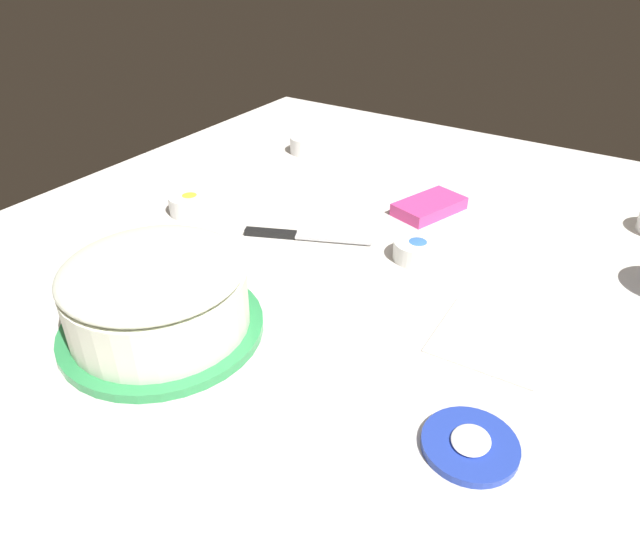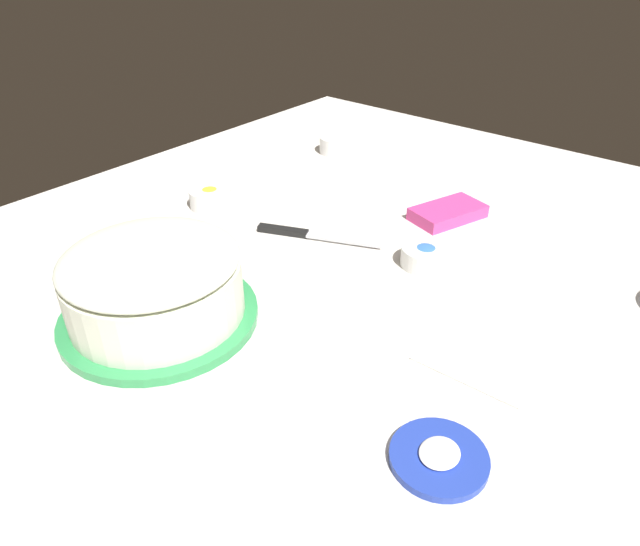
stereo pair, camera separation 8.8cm
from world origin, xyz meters
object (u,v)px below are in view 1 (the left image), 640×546
at_px(spreading_knife, 296,235).
at_px(paper_napkin, 492,338).
at_px(frosted_cake, 157,298).
at_px(frosting_tub_lid, 470,444).
at_px(sprinkle_bowl_blue, 417,249).
at_px(sprinkle_bowl_yellow, 190,203).
at_px(candy_box_lower, 429,206).
at_px(sprinkle_bowl_pink, 307,144).

bearing_deg(spreading_knife, paper_napkin, 76.77).
height_order(frosted_cake, spreading_knife, frosted_cake).
xyz_separation_m(frosted_cake, spreading_knife, (-0.33, 0.00, -0.05)).
bearing_deg(frosting_tub_lid, paper_napkin, -168.45).
xyz_separation_m(spreading_knife, sprinkle_bowl_blue, (-0.05, 0.22, 0.01)).
height_order(sprinkle_bowl_blue, sprinkle_bowl_yellow, sprinkle_bowl_yellow).
distance_m(sprinkle_bowl_blue, candy_box_lower, 0.19).
relative_size(frosting_tub_lid, sprinkle_bowl_yellow, 1.31).
bearing_deg(sprinkle_bowl_blue, paper_napkin, 51.41).
relative_size(sprinkle_bowl_pink, paper_napkin, 0.57).
bearing_deg(sprinkle_bowl_blue, frosting_tub_lid, 32.91).
height_order(spreading_knife, sprinkle_bowl_yellow, sprinkle_bowl_yellow).
height_order(frosted_cake, candy_box_lower, frosted_cake).
bearing_deg(candy_box_lower, frosting_tub_lid, 46.51).
height_order(spreading_knife, candy_box_lower, candy_box_lower).
bearing_deg(frosted_cake, sprinkle_bowl_pink, -162.33).
height_order(spreading_knife, sprinkle_bowl_pink, sprinkle_bowl_pink).
bearing_deg(paper_napkin, spreading_knife, -103.23).
height_order(frosted_cake, frosting_tub_lid, frosted_cake).
relative_size(frosted_cake, sprinkle_bowl_yellow, 3.44).
bearing_deg(sprinkle_bowl_yellow, sprinkle_bowl_pink, 179.01).
distance_m(spreading_knife, sprinkle_bowl_pink, 0.44).
bearing_deg(frosted_cake, sprinkle_bowl_yellow, -142.46).
distance_m(frosted_cake, candy_box_lower, 0.59).
relative_size(sprinkle_bowl_pink, candy_box_lower, 0.60).
bearing_deg(spreading_knife, sprinkle_bowl_blue, 103.56).
bearing_deg(sprinkle_bowl_yellow, spreading_knife, 96.66).
relative_size(frosting_tub_lid, candy_box_lower, 0.77).
xyz_separation_m(frosting_tub_lid, candy_box_lower, (-0.53, -0.28, 0.01)).
xyz_separation_m(spreading_knife, sprinkle_bowl_pink, (-0.38, -0.23, 0.02)).
bearing_deg(sprinkle_bowl_yellow, sprinkle_bowl_blue, 100.01).
xyz_separation_m(frosting_tub_lid, spreading_knife, (-0.29, -0.44, -0.00)).
height_order(frosted_cake, paper_napkin, frosted_cake).
distance_m(frosted_cake, sprinkle_bowl_pink, 0.74).
bearing_deg(sprinkle_bowl_pink, frosted_cake, 17.67).
relative_size(spreading_knife, sprinkle_bowl_yellow, 2.69).
distance_m(spreading_knife, sprinkle_bowl_blue, 0.22).
xyz_separation_m(sprinkle_bowl_yellow, sprinkle_bowl_pink, (-0.40, 0.01, 0.00)).
xyz_separation_m(frosted_cake, paper_napkin, (-0.24, 0.40, -0.05)).
xyz_separation_m(sprinkle_bowl_yellow, candy_box_lower, (-0.26, 0.40, -0.01)).
bearing_deg(paper_napkin, sprinkle_bowl_pink, -126.87).
xyz_separation_m(frosted_cake, frosting_tub_lid, (-0.04, 0.44, -0.05)).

